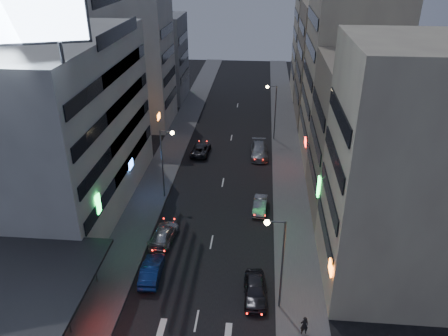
# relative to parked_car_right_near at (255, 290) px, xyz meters

# --- Properties ---
(sidewalk_left) EXTENTS (4.00, 120.00, 0.12)m
(sidewalk_left) POSITION_rel_parked_car_right_near_xyz_m (-12.37, 23.05, -0.72)
(sidewalk_left) COLOR #4C4C4F
(sidewalk_left) RESTS_ON ground
(sidewalk_right) EXTENTS (4.00, 120.00, 0.12)m
(sidewalk_right) POSITION_rel_parked_car_right_near_xyz_m (3.63, 23.05, -0.72)
(sidewalk_right) COLOR #4C4C4F
(sidewalk_right) RESTS_ON ground
(food_court) EXTENTS (11.00, 13.00, 3.88)m
(food_court) POSITION_rel_parked_car_right_near_xyz_m (-18.27, -4.95, 1.21)
(food_court) COLOR beige
(food_court) RESTS_ON ground
(white_building) EXTENTS (14.00, 24.00, 18.00)m
(white_building) POSITION_rel_parked_car_right_near_xyz_m (-21.37, 13.05, 8.22)
(white_building) COLOR beige
(white_building) RESTS_ON ground
(shophouse_near) EXTENTS (10.00, 11.00, 20.00)m
(shophouse_near) POSITION_rel_parked_car_right_near_xyz_m (10.63, 3.55, 9.22)
(shophouse_near) COLOR beige
(shophouse_near) RESTS_ON ground
(shophouse_mid) EXTENTS (11.00, 12.00, 16.00)m
(shophouse_mid) POSITION_rel_parked_car_right_near_xyz_m (11.13, 15.05, 7.22)
(shophouse_mid) COLOR gray
(shophouse_mid) RESTS_ON ground
(shophouse_far) EXTENTS (10.00, 14.00, 22.00)m
(shophouse_far) POSITION_rel_parked_car_right_near_xyz_m (10.63, 28.05, 10.22)
(shophouse_far) COLOR beige
(shophouse_far) RESTS_ON ground
(far_left_a) EXTENTS (11.00, 10.00, 20.00)m
(far_left_a) POSITION_rel_parked_car_right_near_xyz_m (-19.87, 38.05, 9.22)
(far_left_a) COLOR beige
(far_left_a) RESTS_ON ground
(far_left_b) EXTENTS (12.00, 10.00, 15.00)m
(far_left_b) POSITION_rel_parked_car_right_near_xyz_m (-20.37, 51.05, 6.72)
(far_left_b) COLOR gray
(far_left_b) RESTS_ON ground
(far_right_a) EXTENTS (11.00, 12.00, 18.00)m
(far_right_a) POSITION_rel_parked_car_right_near_xyz_m (11.13, 43.05, 8.22)
(far_right_a) COLOR gray
(far_right_a) RESTS_ON ground
(far_right_b) EXTENTS (12.00, 12.00, 24.00)m
(far_right_b) POSITION_rel_parked_car_right_near_xyz_m (11.63, 57.05, 11.22)
(far_right_b) COLOR beige
(far_right_b) RESTS_ON ground
(billboard) EXTENTS (9.52, 3.75, 6.20)m
(billboard) POSITION_rel_parked_car_right_near_xyz_m (-17.36, 3.02, 20.89)
(billboard) COLOR #595B60
(billboard) RESTS_ON white_building
(street_lamp_right_near) EXTENTS (1.60, 0.44, 8.02)m
(street_lamp_right_near) POSITION_rel_parked_car_right_near_xyz_m (1.53, -0.95, 4.59)
(street_lamp_right_near) COLOR #595B60
(street_lamp_right_near) RESTS_ON sidewalk_right
(street_lamp_left) EXTENTS (1.60, 0.44, 8.02)m
(street_lamp_left) POSITION_rel_parked_car_right_near_xyz_m (-10.27, 15.05, 4.59)
(street_lamp_left) COLOR #595B60
(street_lamp_left) RESTS_ON sidewalk_left
(street_lamp_right_far) EXTENTS (1.60, 0.44, 8.02)m
(street_lamp_right_far) POSITION_rel_parked_car_right_near_xyz_m (1.53, 33.05, 4.59)
(street_lamp_right_far) COLOR #595B60
(street_lamp_right_far) RESTS_ON sidewalk_right
(parked_car_right_near) EXTENTS (2.10, 4.65, 1.55)m
(parked_car_right_near) POSITION_rel_parked_car_right_near_xyz_m (0.00, 0.00, 0.00)
(parked_car_right_near) COLOR #2B2B30
(parked_car_right_near) RESTS_ON ground
(parked_car_right_mid) EXTENTS (1.67, 4.05, 1.30)m
(parked_car_right_mid) POSITION_rel_parked_car_right_near_xyz_m (0.18, 13.15, -0.12)
(parked_car_right_mid) COLOR #919598
(parked_car_right_mid) RESTS_ON ground
(parked_car_left) EXTENTS (2.54, 5.06, 1.37)m
(parked_car_left) POSITION_rel_parked_car_right_near_xyz_m (-8.15, 27.00, -0.09)
(parked_car_left) COLOR #29292E
(parked_car_left) RESTS_ON ground
(parked_car_right_far) EXTENTS (2.52, 5.71, 1.63)m
(parked_car_right_far) POSITION_rel_parked_car_right_near_xyz_m (-0.16, 26.97, 0.04)
(parked_car_right_far) COLOR gray
(parked_car_right_far) RESTS_ON ground
(road_car_blue) EXTENTS (1.76, 4.55, 1.48)m
(road_car_blue) POSITION_rel_parked_car_right_near_xyz_m (-8.89, 1.60, -0.04)
(road_car_blue) COLOR navy
(road_car_blue) RESTS_ON ground
(road_car_silver) EXTENTS (2.43, 5.09, 1.43)m
(road_car_silver) POSITION_rel_parked_car_right_near_xyz_m (-8.97, 6.91, -0.06)
(road_car_silver) COLOR #A7A9AF
(road_car_silver) RESTS_ON ground
(person) EXTENTS (0.63, 0.47, 1.58)m
(person) POSITION_rel_parked_car_right_near_xyz_m (3.64, -3.54, 0.14)
(person) COLOR black
(person) RESTS_ON sidewalk_right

